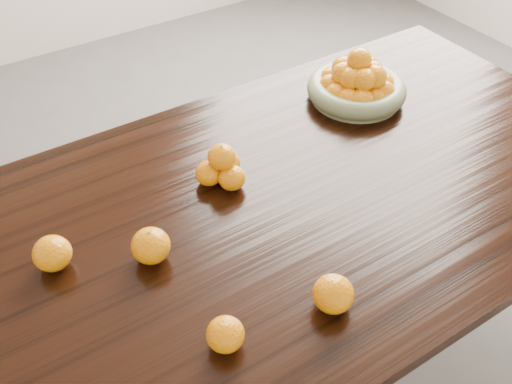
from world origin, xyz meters
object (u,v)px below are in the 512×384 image
orange_pyramid (222,167)px  loose_orange_0 (151,246)px  fruit_bowl (357,84)px  dining_table (267,231)px

orange_pyramid → loose_orange_0: bearing=-151.6°
fruit_bowl → orange_pyramid: (-0.53, -0.11, -0.01)m
fruit_bowl → loose_orange_0: (-0.79, -0.25, -0.01)m
dining_table → fruit_bowl: size_ratio=6.78×
dining_table → orange_pyramid: (-0.05, 0.14, 0.13)m
dining_table → orange_pyramid: 0.20m
orange_pyramid → loose_orange_0: (-0.26, -0.14, -0.00)m
dining_table → loose_orange_0: (-0.30, -0.01, 0.13)m
orange_pyramid → loose_orange_0: size_ratio=1.50×
loose_orange_0 → dining_table: bearing=1.0°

